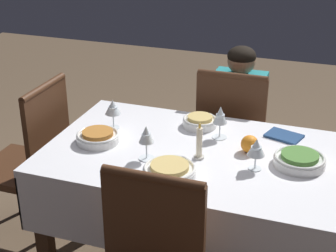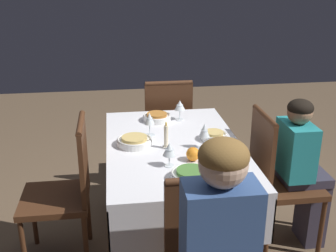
{
  "view_description": "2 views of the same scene",
  "coord_description": "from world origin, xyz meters",
  "px_view_note": "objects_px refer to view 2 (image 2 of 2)",
  "views": [
    {
      "loc": [
        -0.57,
        1.99,
        1.86
      ],
      "look_at": [
        0.09,
        0.08,
        0.92
      ],
      "focal_mm": 55.0,
      "sensor_mm": 36.0,
      "label": 1
    },
    {
      "loc": [
        -2.4,
        0.37,
        1.83
      ],
      "look_at": [
        0.07,
        0.03,
        0.87
      ],
      "focal_mm": 45.0,
      "sensor_mm": 36.0,
      "label": 2
    }
  ],
  "objects_px": {
    "bowl_south": "(214,136)",
    "chair_north": "(66,187)",
    "wine_glass_west": "(169,150)",
    "wine_glass_east": "(180,106)",
    "dining_table": "(174,160)",
    "bowl_west": "(192,175)",
    "napkin_red_folded": "(234,167)",
    "chair_east": "(167,127)",
    "wine_glass_south": "(204,131)",
    "wine_glass_north": "(149,120)",
    "person_child_teal": "(302,167)",
    "candle_centerpiece": "(166,138)",
    "bowl_east": "(157,117)",
    "orange_fruit": "(193,154)",
    "chair_south": "(277,175)",
    "bowl_north": "(134,141)"
  },
  "relations": [
    {
      "from": "bowl_south",
      "to": "chair_north",
      "type": "bearing_deg",
      "value": 93.93
    },
    {
      "from": "wine_glass_west",
      "to": "wine_glass_east",
      "type": "height_order",
      "value": "wine_glass_east"
    },
    {
      "from": "dining_table",
      "to": "bowl_west",
      "type": "distance_m",
      "value": 0.49
    },
    {
      "from": "napkin_red_folded",
      "to": "chair_east",
      "type": "bearing_deg",
      "value": 8.87
    },
    {
      "from": "bowl_south",
      "to": "wine_glass_east",
      "type": "relative_size",
      "value": 1.15
    },
    {
      "from": "dining_table",
      "to": "chair_east",
      "type": "distance_m",
      "value": 0.94
    },
    {
      "from": "wine_glass_west",
      "to": "bowl_south",
      "type": "distance_m",
      "value": 0.48
    },
    {
      "from": "bowl_west",
      "to": "dining_table",
      "type": "bearing_deg",
      "value": 2.82
    },
    {
      "from": "bowl_west",
      "to": "wine_glass_east",
      "type": "relative_size",
      "value": 1.5
    },
    {
      "from": "wine_glass_south",
      "to": "wine_glass_north",
      "type": "distance_m",
      "value": 0.4
    },
    {
      "from": "wine_glass_north",
      "to": "napkin_red_folded",
      "type": "height_order",
      "value": "wine_glass_north"
    },
    {
      "from": "dining_table",
      "to": "napkin_red_folded",
      "type": "distance_m",
      "value": 0.48
    },
    {
      "from": "bowl_south",
      "to": "dining_table",
      "type": "bearing_deg",
      "value": 99.59
    },
    {
      "from": "chair_east",
      "to": "person_child_teal",
      "type": "distance_m",
      "value": 1.25
    },
    {
      "from": "dining_table",
      "to": "bowl_west",
      "type": "height_order",
      "value": "bowl_west"
    },
    {
      "from": "dining_table",
      "to": "candle_centerpiece",
      "type": "height_order",
      "value": "candle_centerpiece"
    },
    {
      "from": "chair_north",
      "to": "bowl_east",
      "type": "xyz_separation_m",
      "value": [
        0.47,
        -0.63,
        0.27
      ]
    },
    {
      "from": "wine_glass_east",
      "to": "orange_fruit",
      "type": "distance_m",
      "value": 0.69
    },
    {
      "from": "wine_glass_east",
      "to": "wine_glass_south",
      "type": "bearing_deg",
      "value": -172.82
    },
    {
      "from": "wine_glass_west",
      "to": "orange_fruit",
      "type": "xyz_separation_m",
      "value": [
        0.05,
        -0.15,
        -0.06
      ]
    },
    {
      "from": "wine_glass_west",
      "to": "napkin_red_folded",
      "type": "bearing_deg",
      "value": -102.04
    },
    {
      "from": "wine_glass_north",
      "to": "candle_centerpiece",
      "type": "relative_size",
      "value": 0.93
    },
    {
      "from": "chair_north",
      "to": "wine_glass_south",
      "type": "distance_m",
      "value": 0.93
    },
    {
      "from": "orange_fruit",
      "to": "bowl_south",
      "type": "bearing_deg",
      "value": -33.83
    },
    {
      "from": "chair_east",
      "to": "wine_glass_west",
      "type": "height_order",
      "value": "chair_east"
    },
    {
      "from": "person_child_teal",
      "to": "wine_glass_south",
      "type": "bearing_deg",
      "value": 92.84
    },
    {
      "from": "napkin_red_folded",
      "to": "bowl_west",
      "type": "bearing_deg",
      "value": 110.82
    },
    {
      "from": "chair_south",
      "to": "bowl_north",
      "type": "relative_size",
      "value": 4.35
    },
    {
      "from": "chair_north",
      "to": "bowl_north",
      "type": "relative_size",
      "value": 4.35
    },
    {
      "from": "bowl_south",
      "to": "orange_fruit",
      "type": "relative_size",
      "value": 2.12
    },
    {
      "from": "wine_glass_west",
      "to": "wine_glass_north",
      "type": "relative_size",
      "value": 0.89
    },
    {
      "from": "bowl_west",
      "to": "orange_fruit",
      "type": "xyz_separation_m",
      "value": [
        0.23,
        -0.05,
        0.01
      ]
    },
    {
      "from": "orange_fruit",
      "to": "wine_glass_north",
      "type": "bearing_deg",
      "value": 27.03
    },
    {
      "from": "wine_glass_east",
      "to": "candle_centerpiece",
      "type": "xyz_separation_m",
      "value": [
        -0.49,
        0.16,
        -0.04
      ]
    },
    {
      "from": "person_child_teal",
      "to": "bowl_west",
      "type": "height_order",
      "value": "person_child_teal"
    },
    {
      "from": "bowl_east",
      "to": "wine_glass_north",
      "type": "distance_m",
      "value": 0.3
    },
    {
      "from": "person_child_teal",
      "to": "wine_glass_south",
      "type": "xyz_separation_m",
      "value": [
        -0.03,
        0.68,
        0.31
      ]
    },
    {
      "from": "wine_glass_north",
      "to": "orange_fruit",
      "type": "distance_m",
      "value": 0.47
    },
    {
      "from": "candle_centerpiece",
      "to": "napkin_red_folded",
      "type": "distance_m",
      "value": 0.47
    },
    {
      "from": "person_child_teal",
      "to": "napkin_red_folded",
      "type": "distance_m",
      "value": 0.69
    },
    {
      "from": "wine_glass_west",
      "to": "wine_glass_south",
      "type": "height_order",
      "value": "wine_glass_south"
    },
    {
      "from": "dining_table",
      "to": "bowl_west",
      "type": "xyz_separation_m",
      "value": [
        -0.47,
        -0.02,
        0.14
      ]
    },
    {
      "from": "person_child_teal",
      "to": "bowl_north",
      "type": "distance_m",
      "value": 1.13
    },
    {
      "from": "wine_glass_east",
      "to": "wine_glass_north",
      "type": "height_order",
      "value": "wine_glass_north"
    },
    {
      "from": "chair_east",
      "to": "orange_fruit",
      "type": "bearing_deg",
      "value": 89.78
    },
    {
      "from": "chair_north",
      "to": "candle_centerpiece",
      "type": "relative_size",
      "value": 5.66
    },
    {
      "from": "chair_east",
      "to": "bowl_west",
      "type": "bearing_deg",
      "value": 87.71
    },
    {
      "from": "person_child_teal",
      "to": "orange_fruit",
      "type": "xyz_separation_m",
      "value": [
        -0.2,
        0.78,
        0.23
      ]
    },
    {
      "from": "wine_glass_west",
      "to": "candle_centerpiece",
      "type": "distance_m",
      "value": 0.25
    },
    {
      "from": "orange_fruit",
      "to": "bowl_east",
      "type": "bearing_deg",
      "value": 10.9
    }
  ]
}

